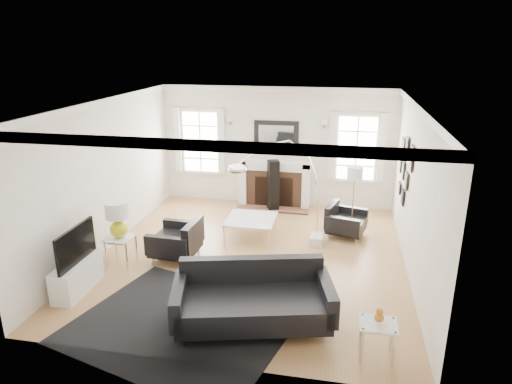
% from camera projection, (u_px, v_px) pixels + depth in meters
% --- Properties ---
extents(floor, '(6.00, 6.00, 0.00)m').
position_uv_depth(floor, '(251.00, 257.00, 8.40)').
color(floor, olive).
rests_on(floor, ground).
extents(back_wall, '(5.50, 0.04, 2.80)m').
position_uv_depth(back_wall, '(276.00, 147.00, 10.75)').
color(back_wall, white).
rests_on(back_wall, floor).
extents(front_wall, '(5.50, 0.04, 2.80)m').
position_uv_depth(front_wall, '(198.00, 262.00, 5.16)').
color(front_wall, white).
rests_on(front_wall, floor).
extents(left_wall, '(0.04, 6.00, 2.80)m').
position_uv_depth(left_wall, '(106.00, 176.00, 8.45)').
color(left_wall, white).
rests_on(left_wall, floor).
extents(right_wall, '(0.04, 6.00, 2.80)m').
position_uv_depth(right_wall, '(415.00, 194.00, 7.46)').
color(right_wall, white).
rests_on(right_wall, floor).
extents(ceiling, '(5.50, 6.00, 0.02)m').
position_uv_depth(ceiling, '(251.00, 103.00, 7.51)').
color(ceiling, white).
rests_on(ceiling, back_wall).
extents(crown_molding, '(5.50, 6.00, 0.12)m').
position_uv_depth(crown_molding, '(251.00, 107.00, 7.53)').
color(crown_molding, white).
rests_on(crown_molding, back_wall).
extents(fireplace, '(1.70, 0.69, 1.11)m').
position_uv_depth(fireplace, '(275.00, 184.00, 10.83)').
color(fireplace, white).
rests_on(fireplace, floor).
extents(mantel_mirror, '(1.05, 0.07, 0.75)m').
position_uv_depth(mantel_mirror, '(276.00, 137.00, 10.63)').
color(mantel_mirror, black).
rests_on(mantel_mirror, back_wall).
extents(window_left, '(1.24, 0.15, 1.62)m').
position_uv_depth(window_left, '(200.00, 142.00, 11.02)').
color(window_left, white).
rests_on(window_left, back_wall).
extents(window_right, '(1.24, 0.15, 1.62)m').
position_uv_depth(window_right, '(357.00, 148.00, 10.35)').
color(window_right, white).
rests_on(window_right, back_wall).
extents(gallery_wall, '(0.04, 1.73, 1.29)m').
position_uv_depth(gallery_wall, '(405.00, 166.00, 8.63)').
color(gallery_wall, black).
rests_on(gallery_wall, right_wall).
extents(tv_unit, '(0.35, 1.00, 1.09)m').
position_uv_depth(tv_unit, '(77.00, 272.00, 7.15)').
color(tv_unit, white).
rests_on(tv_unit, floor).
extents(area_rug, '(3.42, 3.09, 0.01)m').
position_uv_depth(area_rug, '(182.00, 324.00, 6.38)').
color(area_rug, black).
rests_on(area_rug, floor).
extents(sofa, '(2.33, 1.47, 0.71)m').
position_uv_depth(sofa, '(253.00, 299.00, 6.29)').
color(sofa, black).
rests_on(sofa, floor).
extents(armchair_left, '(0.85, 0.94, 0.61)m').
position_uv_depth(armchair_left, '(179.00, 241.00, 8.24)').
color(armchair_left, black).
rests_on(armchair_left, floor).
extents(armchair_right, '(0.88, 0.95, 0.54)m').
position_uv_depth(armchair_right, '(344.00, 222.00, 9.22)').
color(armchair_right, black).
rests_on(armchair_right, floor).
extents(coffee_table, '(0.96, 0.96, 0.42)m').
position_uv_depth(coffee_table, '(251.00, 220.00, 9.07)').
color(coffee_table, silver).
rests_on(coffee_table, floor).
extents(side_table_left, '(0.47, 0.47, 0.52)m').
position_uv_depth(side_table_left, '(120.00, 243.00, 8.00)').
color(side_table_left, silver).
rests_on(side_table_left, floor).
extents(nesting_table, '(0.46, 0.38, 0.50)m').
position_uv_depth(nesting_table, '(378.00, 331.00, 5.60)').
color(nesting_table, silver).
rests_on(nesting_table, floor).
extents(gourd_lamp, '(0.41, 0.41, 0.66)m').
position_uv_depth(gourd_lamp, '(118.00, 217.00, 7.85)').
color(gourd_lamp, '#CCCE19').
rests_on(gourd_lamp, side_table_left).
extents(orange_vase, '(0.12, 0.12, 0.19)m').
position_uv_depth(orange_vase, '(379.00, 316.00, 5.53)').
color(orange_vase, '#B25E16').
rests_on(orange_vase, nesting_table).
extents(arc_floor_lamp, '(1.57, 1.45, 2.22)m').
position_uv_depth(arc_floor_lamp, '(280.00, 193.00, 8.14)').
color(arc_floor_lamp, white).
rests_on(arc_floor_lamp, floor).
extents(stick_floor_lamp, '(0.30, 0.30, 1.47)m').
position_uv_depth(stick_floor_lamp, '(355.00, 177.00, 8.83)').
color(stick_floor_lamp, '#AD8B3C').
rests_on(stick_floor_lamp, floor).
extents(speaker_tower, '(0.32, 0.32, 1.20)m').
position_uv_depth(speaker_tower, '(273.00, 186.00, 10.52)').
color(speaker_tower, black).
rests_on(speaker_tower, floor).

